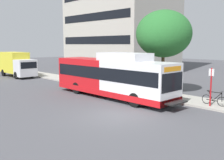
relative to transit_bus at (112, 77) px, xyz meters
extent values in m
plane|color=#4C4C51|center=(-3.71, 3.68, -1.70)|extent=(120.00, 120.00, 0.00)
cube|color=#A8A399|center=(3.29, 1.68, -1.63)|extent=(3.00, 56.00, 0.14)
cube|color=white|center=(0.00, -2.82, -0.02)|extent=(2.54, 5.80, 2.73)
cube|color=red|center=(0.00, 2.98, -0.02)|extent=(2.54, 5.80, 2.73)
cube|color=red|center=(0.00, 0.08, -1.16)|extent=(2.57, 11.60, 0.44)
cube|color=black|center=(0.00, 0.08, 0.35)|extent=(2.58, 11.25, 0.96)
cube|color=black|center=(0.00, -5.68, 0.15)|extent=(2.34, 0.10, 1.24)
cube|color=orange|center=(0.00, -5.69, 1.02)|extent=(1.90, 0.08, 0.32)
cube|color=white|center=(0.00, -1.37, 1.65)|extent=(2.16, 4.06, 0.60)
cube|color=black|center=(0.00, -6.07, -1.15)|extent=(1.78, 0.60, 0.10)
cylinder|color=black|center=(-1.13, -3.51, -1.20)|extent=(0.30, 1.00, 1.00)
cylinder|color=black|center=(1.13, -3.51, -1.20)|extent=(0.30, 1.00, 1.00)
cylinder|color=black|center=(-1.13, 3.27, -1.20)|extent=(0.30, 1.00, 1.00)
cylinder|color=black|center=(1.13, 3.27, -1.20)|extent=(0.30, 1.00, 1.00)
cylinder|color=red|center=(2.36, -7.19, -0.26)|extent=(0.10, 0.10, 2.60)
cube|color=white|center=(2.34, -7.19, 0.74)|extent=(0.04, 0.36, 0.48)
torus|color=black|center=(2.82, -7.80, -1.23)|extent=(0.04, 0.66, 0.66)
torus|color=black|center=(2.82, -6.70, -1.23)|extent=(0.04, 0.66, 0.66)
cylinder|color=black|center=(2.82, -7.45, -0.96)|extent=(0.05, 0.64, 0.64)
cylinder|color=black|center=(2.82, -7.00, -0.96)|extent=(0.05, 0.34, 0.62)
cylinder|color=black|center=(2.82, -7.30, -0.66)|extent=(0.05, 0.90, 0.05)
cylinder|color=black|center=(2.82, -6.92, -1.25)|extent=(0.05, 0.45, 0.08)
cylinder|color=black|center=(2.82, -7.77, -0.90)|extent=(0.05, 0.10, 0.67)
cylinder|color=black|center=(2.82, -7.75, -0.56)|extent=(0.52, 0.03, 0.03)
cube|color=black|center=(2.82, -6.85, -0.62)|extent=(0.12, 0.24, 0.06)
cylinder|color=#4C3823|center=(4.25, -1.92, 0.07)|extent=(0.28, 0.28, 3.28)
ellipsoid|color=#286B2D|center=(4.25, -1.92, 3.48)|extent=(4.71, 4.71, 4.00)
cube|color=silver|center=(0.09, 15.91, -0.35)|extent=(2.30, 2.00, 2.10)
cube|color=yellow|center=(0.09, 19.41, 0.20)|extent=(2.30, 5.00, 2.70)
cube|color=black|center=(0.09, 14.94, 0.05)|extent=(2.07, 0.08, 0.80)
cylinder|color=black|center=(-0.94, 16.35, -1.24)|extent=(0.26, 0.92, 0.92)
cylinder|color=black|center=(1.12, 16.35, -1.24)|extent=(0.26, 0.92, 0.92)
cylinder|color=black|center=(-0.94, 20.49, -1.24)|extent=(0.26, 0.92, 0.92)
cylinder|color=black|center=(1.12, 20.49, -1.24)|extent=(0.26, 0.92, 0.92)
cube|color=black|center=(14.87, 13.73, -0.08)|extent=(11.04, 14.21, 1.10)
cube|color=black|center=(14.87, 13.73, 3.17)|extent=(11.04, 14.21, 1.10)
cube|color=black|center=(14.87, 13.73, 6.41)|extent=(11.04, 14.21, 1.10)
camera|label=1|loc=(-14.24, -15.05, 2.58)|focal=41.44mm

